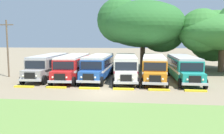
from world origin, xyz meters
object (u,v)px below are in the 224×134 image
at_px(parked_bus_slot_4, 154,66).
at_px(secondary_tree, 223,32).
at_px(broad_shade_tree, 144,24).
at_px(parked_bus_slot_3, 126,66).
at_px(parked_bus_slot_2, 99,66).
at_px(parked_bus_slot_0, 49,65).
at_px(parked_bus_slot_5, 183,67).
at_px(utility_pole, 7,47).
at_px(parked_bus_slot_1, 73,66).

distance_m(parked_bus_slot_4, secondary_tree, 14.89).
height_order(parked_bus_slot_4, broad_shade_tree, broad_shade_tree).
bearing_deg(broad_shade_tree, parked_bus_slot_3, -102.84).
relative_size(parked_bus_slot_2, parked_bus_slot_3, 0.99).
relative_size(parked_bus_slot_0, parked_bus_slot_2, 1.00).
bearing_deg(parked_bus_slot_5, parked_bus_slot_2, -91.58).
relative_size(parked_bus_slot_3, broad_shade_tree, 0.75).
distance_m(parked_bus_slot_2, parked_bus_slot_4, 6.66).
bearing_deg(parked_bus_slot_3, broad_shade_tree, 163.62).
height_order(parked_bus_slot_0, secondary_tree, secondary_tree).
bearing_deg(utility_pole, parked_bus_slot_0, 3.63).
bearing_deg(utility_pole, parked_bus_slot_4, -0.15).
xyz_separation_m(parked_bus_slot_1, parked_bus_slot_2, (3.11, 0.35, 0.00)).
bearing_deg(parked_bus_slot_5, parked_bus_slot_0, -91.68).
relative_size(parked_bus_slot_2, utility_pole, 1.51).
height_order(parked_bus_slot_0, parked_bus_slot_3, same).
relative_size(parked_bus_slot_5, utility_pole, 1.51).
relative_size(parked_bus_slot_3, parked_bus_slot_4, 1.00).
bearing_deg(parked_bus_slot_5, parked_bus_slot_1, -89.85).
bearing_deg(parked_bus_slot_4, secondary_tree, 133.05).
distance_m(parked_bus_slot_3, broad_shade_tree, 11.46).
relative_size(parked_bus_slot_0, parked_bus_slot_4, 1.00).
height_order(parked_bus_slot_1, utility_pole, utility_pole).
height_order(parked_bus_slot_3, secondary_tree, secondary_tree).
relative_size(parked_bus_slot_4, broad_shade_tree, 0.75).
distance_m(parked_bus_slot_0, broad_shade_tree, 16.22).
bearing_deg(parked_bus_slot_1, parked_bus_slot_3, 88.93).
xyz_separation_m(parked_bus_slot_2, utility_pole, (-11.62, -0.20, 2.26)).
height_order(parked_bus_slot_1, secondary_tree, secondary_tree).
xyz_separation_m(parked_bus_slot_0, parked_bus_slot_1, (3.27, -0.48, 0.00)).
height_order(parked_bus_slot_2, parked_bus_slot_4, same).
bearing_deg(parked_bus_slot_3, parked_bus_slot_0, -95.41).
height_order(parked_bus_slot_0, parked_bus_slot_4, same).
height_order(parked_bus_slot_1, parked_bus_slot_5, same).
distance_m(parked_bus_slot_1, parked_bus_slot_5, 13.16).
height_order(parked_bus_slot_0, broad_shade_tree, broad_shade_tree).
distance_m(parked_bus_slot_1, utility_pole, 8.81).
xyz_separation_m(parked_bus_slot_1, parked_bus_slot_3, (6.44, 0.16, 0.00)).
distance_m(parked_bus_slot_1, broad_shade_tree, 14.31).
xyz_separation_m(broad_shade_tree, utility_pole, (-17.18, -9.78, -3.31)).
relative_size(parked_bus_slot_0, utility_pole, 1.51).
xyz_separation_m(parked_bus_slot_0, parked_bus_slot_4, (13.03, -0.38, 0.00)).
height_order(parked_bus_slot_4, secondary_tree, secondary_tree).
relative_size(parked_bus_slot_1, parked_bus_slot_3, 1.00).
height_order(parked_bus_slot_3, parked_bus_slot_4, same).
bearing_deg(utility_pole, parked_bus_slot_3, 0.05).
distance_m(parked_bus_slot_0, parked_bus_slot_3, 9.72).
height_order(parked_bus_slot_0, utility_pole, utility_pole).
bearing_deg(parked_bus_slot_4, utility_pole, -88.16).
distance_m(parked_bus_slot_0, secondary_tree, 25.79).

